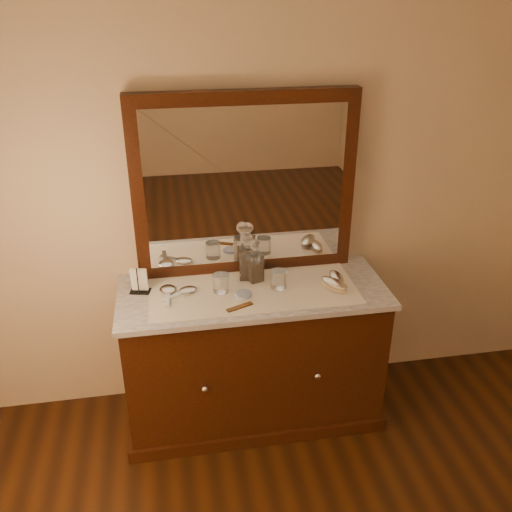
% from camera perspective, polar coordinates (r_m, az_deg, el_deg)
% --- Properties ---
extents(dresser_cabinet, '(1.40, 0.55, 0.82)m').
position_cam_1_polar(dresser_cabinet, '(3.20, -0.31, -10.29)').
color(dresser_cabinet, black).
rests_on(dresser_cabinet, floor).
extents(dresser_plinth, '(1.46, 0.59, 0.08)m').
position_cam_1_polar(dresser_plinth, '(3.44, -0.30, -15.23)').
color(dresser_plinth, black).
rests_on(dresser_plinth, floor).
extents(knob_left, '(0.04, 0.04, 0.04)m').
position_cam_1_polar(knob_left, '(2.93, -5.31, -13.53)').
color(knob_left, silver).
rests_on(knob_left, dresser_cabinet).
extents(knob_right, '(0.04, 0.04, 0.04)m').
position_cam_1_polar(knob_right, '(3.01, 6.38, -12.23)').
color(knob_right, silver).
rests_on(knob_right, dresser_cabinet).
extents(marble_top, '(1.44, 0.59, 0.03)m').
position_cam_1_polar(marble_top, '(2.96, -0.33, -3.72)').
color(marble_top, silver).
rests_on(marble_top, dresser_cabinet).
extents(mirror_frame, '(1.20, 0.08, 1.00)m').
position_cam_1_polar(mirror_frame, '(2.97, -1.16, 7.28)').
color(mirror_frame, black).
rests_on(mirror_frame, marble_top).
extents(mirror_glass, '(1.06, 0.01, 0.86)m').
position_cam_1_polar(mirror_glass, '(2.94, -1.06, 7.06)').
color(mirror_glass, white).
rests_on(mirror_glass, marble_top).
extents(lace_runner, '(1.10, 0.45, 0.00)m').
position_cam_1_polar(lace_runner, '(2.94, -0.27, -3.63)').
color(lace_runner, white).
rests_on(lace_runner, marble_top).
extents(pin_dish, '(0.10, 0.10, 0.02)m').
position_cam_1_polar(pin_dish, '(2.89, -1.29, -3.98)').
color(pin_dish, silver).
rests_on(pin_dish, lace_runner).
extents(comb, '(0.14, 0.08, 0.01)m').
position_cam_1_polar(comb, '(2.79, -1.70, -5.29)').
color(comb, brown).
rests_on(comb, lace_runner).
extents(napkin_rack, '(0.12, 0.09, 0.16)m').
position_cam_1_polar(napkin_rack, '(2.97, -11.97, -2.57)').
color(napkin_rack, black).
rests_on(napkin_rack, marble_top).
extents(decanter_left, '(0.09, 0.09, 0.27)m').
position_cam_1_polar(decanter_left, '(3.01, -0.97, -0.51)').
color(decanter_left, '#995B16').
rests_on(decanter_left, lace_runner).
extents(decanter_right, '(0.10, 0.10, 0.25)m').
position_cam_1_polar(decanter_right, '(2.99, -0.12, -0.94)').
color(decanter_right, '#995B16').
rests_on(decanter_right, lace_runner).
extents(brush_near, '(0.15, 0.19, 0.05)m').
position_cam_1_polar(brush_near, '(2.98, 8.10, -2.93)').
color(brush_near, tan).
rests_on(brush_near, lace_runner).
extents(brush_far, '(0.07, 0.15, 0.04)m').
position_cam_1_polar(brush_far, '(3.05, 8.32, -2.26)').
color(brush_far, tan).
rests_on(brush_far, lace_runner).
extents(hand_mirror_outer, '(0.09, 0.23, 0.02)m').
position_cam_1_polar(hand_mirror_outer, '(2.95, -9.14, -3.63)').
color(hand_mirror_outer, silver).
rests_on(hand_mirror_outer, lace_runner).
extents(hand_mirror_inner, '(0.21, 0.16, 0.02)m').
position_cam_1_polar(hand_mirror_inner, '(2.94, -7.38, -3.65)').
color(hand_mirror_inner, silver).
rests_on(hand_mirror_inner, lace_runner).
extents(tumblers, '(0.39, 0.10, 0.10)m').
position_cam_1_polar(tumblers, '(2.93, -0.63, -2.62)').
color(tumblers, white).
rests_on(tumblers, lace_runner).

